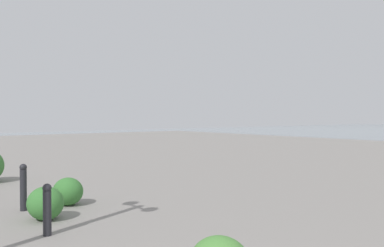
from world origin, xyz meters
TOP-DOWN VIEW (x-y plane):
  - bollard_near at (4.64, -0.54)m, footprint 0.13×0.13m
  - bollard_mid at (6.48, -0.75)m, footprint 0.13×0.13m
  - shrub_wide at (5.56, -0.83)m, footprint 0.66×0.59m
  - shrub_tall at (6.42, -1.56)m, footprint 0.63×0.57m

SIDE VIEW (x-z plane):
  - shrub_tall at x=6.42m, z-range 0.00..0.54m
  - shrub_wide at x=5.56m, z-range 0.00..0.56m
  - bollard_near at x=4.64m, z-range 0.02..0.78m
  - bollard_mid at x=6.48m, z-range 0.02..0.88m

